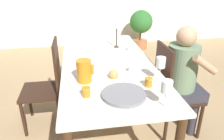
% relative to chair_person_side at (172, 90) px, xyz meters
% --- Properties ---
extents(ground_plane, '(20.00, 20.00, 0.00)m').
position_rel_chair_person_side_xyz_m(ground_plane, '(-0.64, 0.23, -0.51)').
color(ground_plane, tan).
extents(dining_table, '(0.92, 1.96, 0.76)m').
position_rel_chair_person_side_xyz_m(dining_table, '(-0.64, 0.23, 0.16)').
color(dining_table, silver).
rests_on(dining_table, ground_plane).
extents(chair_person_side, '(0.42, 0.42, 0.99)m').
position_rel_chair_person_side_xyz_m(chair_person_side, '(0.00, 0.00, 0.00)').
color(chair_person_side, '#331E14').
rests_on(chair_person_side, ground_plane).
extents(chair_opposite, '(0.42, 0.42, 0.99)m').
position_rel_chair_person_side_xyz_m(chair_opposite, '(-1.27, 0.33, 0.00)').
color(chair_opposite, '#331E14').
rests_on(chair_opposite, ground_plane).
extents(person_seated, '(0.39, 0.41, 1.18)m').
position_rel_chair_person_side_xyz_m(person_seated, '(0.10, -0.03, 0.18)').
color(person_seated, '#33333D').
rests_on(person_seated, ground_plane).
extents(red_pitcher, '(0.15, 0.12, 0.20)m').
position_rel_chair_person_side_xyz_m(red_pitcher, '(-0.89, -0.15, 0.35)').
color(red_pitcher, orange).
rests_on(red_pitcher, dining_table).
extents(wine_glass_water, '(0.08, 0.08, 0.22)m').
position_rel_chair_person_side_xyz_m(wine_glass_water, '(-0.25, -0.24, 0.41)').
color(wine_glass_water, white).
rests_on(wine_glass_water, dining_table).
extents(wine_glass_juice, '(0.08, 0.08, 0.21)m').
position_rel_chair_person_side_xyz_m(wine_glass_juice, '(-0.36, -0.63, 0.40)').
color(wine_glass_juice, white).
rests_on(wine_glass_juice, dining_table).
extents(teacup_near_person, '(0.13, 0.13, 0.06)m').
position_rel_chair_person_side_xyz_m(teacup_near_person, '(-0.44, -0.04, 0.28)').
color(teacup_near_person, white).
rests_on(teacup_near_person, dining_table).
extents(teacup_across, '(0.13, 0.13, 0.06)m').
position_rel_chair_person_side_xyz_m(teacup_across, '(-0.32, 0.53, 0.28)').
color(teacup_across, white).
rests_on(teacup_across, dining_table).
extents(serving_tray, '(0.34, 0.34, 0.03)m').
position_rel_chair_person_side_xyz_m(serving_tray, '(-0.61, -0.45, 0.27)').
color(serving_tray, gray).
rests_on(serving_tray, dining_table).
extents(bread_plate, '(0.18, 0.18, 0.09)m').
position_rel_chair_person_side_xyz_m(bread_plate, '(-0.63, -0.15, 0.28)').
color(bread_plate, white).
rests_on(bread_plate, dining_table).
extents(jam_jar_amber, '(0.07, 0.07, 0.07)m').
position_rel_chair_person_side_xyz_m(jam_jar_amber, '(-0.38, -0.32, 0.29)').
color(jam_jar_amber, '#C67A1E').
rests_on(jam_jar_amber, dining_table).
extents(jam_jar_red, '(0.07, 0.07, 0.07)m').
position_rel_chair_person_side_xyz_m(jam_jar_red, '(-0.89, -0.40, 0.29)').
color(jam_jar_red, '#C67A1E').
rests_on(jam_jar_red, dining_table).
extents(candlestick_tall, '(0.06, 0.06, 0.29)m').
position_rel_chair_person_side_xyz_m(candlestick_tall, '(-0.46, 0.69, 0.36)').
color(candlestick_tall, '#4C4238').
rests_on(candlestick_tall, dining_table).
extents(potted_plant, '(0.50, 0.50, 0.85)m').
position_rel_chair_person_side_xyz_m(potted_plant, '(0.48, 2.76, 0.02)').
color(potted_plant, '#A8603D').
rests_on(potted_plant, ground_plane).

